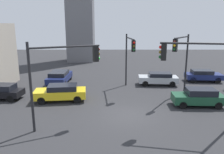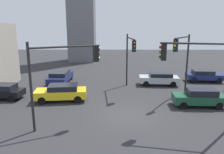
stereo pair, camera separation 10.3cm
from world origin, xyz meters
name	(u,v)px [view 1 (the left image)]	position (x,y,z in m)	size (l,w,h in m)	color
ground_plane	(128,115)	(0.00, 0.00, 0.00)	(86.44, 86.44, 0.00)	#2D2D30
traffic_light_0	(182,53)	(4.94, 4.12, 4.04)	(2.30, 3.35, 5.60)	black
traffic_light_1	(64,67)	(-4.11, -1.67, 3.92)	(4.12, 2.08, 5.53)	black
traffic_light_2	(130,51)	(0.58, 6.38, 3.93)	(0.62, 4.36, 5.51)	black
traffic_light_3	(200,66)	(4.09, -2.17, 4.08)	(4.34, 0.99, 5.71)	black
car_0	(60,77)	(-7.03, 9.24, 0.73)	(2.11, 4.63, 1.36)	navy
car_1	(204,75)	(9.42, 9.94, 0.73)	(4.11, 2.06, 1.35)	navy
car_2	(61,92)	(-5.53, 3.18, 0.76)	(4.52, 2.27, 1.43)	yellow
car_4	(1,91)	(-10.99, 3.65, 0.70)	(4.03, 1.93, 1.34)	black
car_5	(199,97)	(5.90, 1.92, 0.76)	(4.08, 1.75, 1.46)	#19472D
car_6	(159,78)	(3.94, 8.38, 0.74)	(4.27, 1.97, 1.37)	#ADB2B7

